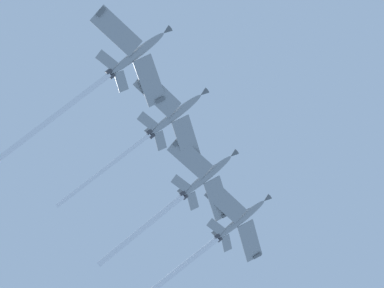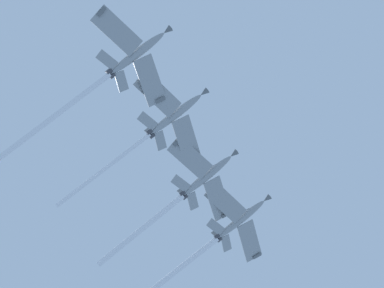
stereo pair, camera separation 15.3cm
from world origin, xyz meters
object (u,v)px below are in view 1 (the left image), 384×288
object	(u,v)px
jet_centre	(161,126)
jet_inner_left	(185,193)
jet_far_left	(214,241)
jet_inner_right	(110,74)

from	to	relation	value
jet_centre	jet_inner_left	bearing A→B (deg)	11.24
jet_far_left	jet_centre	world-z (taller)	jet_centre
jet_far_left	jet_centre	size ratio (longest dim) A/B	1.11
jet_far_left	jet_inner_right	world-z (taller)	jet_inner_right
jet_centre	jet_inner_right	world-z (taller)	jet_centre
jet_centre	jet_inner_right	size ratio (longest dim) A/B	0.90
jet_far_left	jet_inner_right	size ratio (longest dim) A/B	1.00
jet_far_left	jet_inner_right	xyz separation A→B (m)	(-39.71, -1.43, 0.40)
jet_inner_left	jet_inner_right	distance (m)	27.55
jet_centre	jet_far_left	bearing A→B (deg)	7.20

